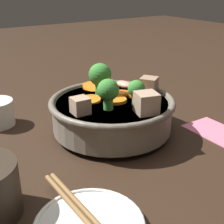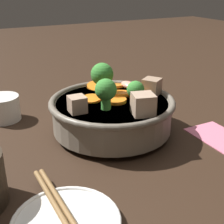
# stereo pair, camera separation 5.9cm
# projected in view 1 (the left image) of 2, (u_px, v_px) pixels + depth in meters

# --- Properties ---
(ground_plane) EXTENTS (3.00, 3.00, 0.00)m
(ground_plane) POSITION_uv_depth(u_px,v_px,m) (112.00, 132.00, 0.60)
(ground_plane) COLOR black
(stirfry_bowl) EXTENTS (0.24, 0.24, 0.13)m
(stirfry_bowl) POSITION_uv_depth(u_px,v_px,m) (112.00, 110.00, 0.59)
(stirfry_bowl) COLOR slate
(stirfry_bowl) RESTS_ON ground_plane
(napkin) EXTENTS (0.11, 0.08, 0.00)m
(napkin) POSITION_uv_depth(u_px,v_px,m) (215.00, 131.00, 0.60)
(napkin) COLOR #D16B84
(napkin) RESTS_ON ground_plane
(chopsticks_pair) EXTENTS (0.21, 0.02, 0.01)m
(chopsticks_pair) POSITION_uv_depth(u_px,v_px,m) (89.00, 220.00, 0.36)
(chopsticks_pair) COLOR olive
(chopsticks_pair) RESTS_ON side_saucer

